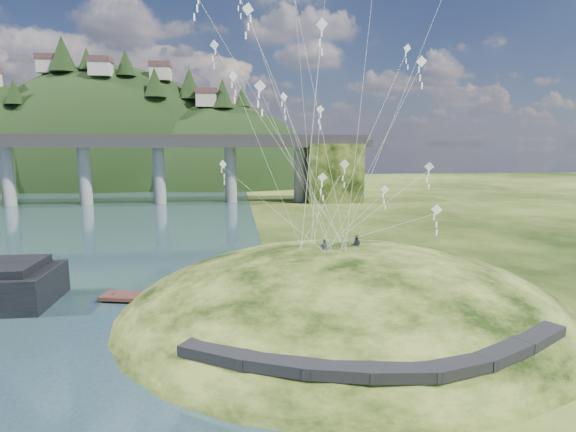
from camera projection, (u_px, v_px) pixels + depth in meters
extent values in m
plane|color=black|center=(243.00, 327.00, 32.13)|extent=(320.00, 320.00, 0.00)
ellipsoid|color=black|center=(345.00, 330.00, 35.29)|extent=(36.00, 32.00, 13.00)
cube|color=black|center=(217.00, 352.00, 23.79)|extent=(4.32, 3.62, 0.71)
cube|color=black|center=(276.00, 362.00, 22.52)|extent=(4.10, 2.97, 0.61)
cube|color=black|center=(340.00, 369.00, 21.90)|extent=(3.85, 2.37, 0.62)
cube|color=black|center=(402.00, 370.00, 21.83)|extent=(3.62, 1.83, 0.66)
cube|color=black|center=(458.00, 365.00, 22.38)|extent=(3.82, 2.27, 0.68)
cube|color=black|center=(503.00, 351.00, 23.66)|extent=(4.11, 2.97, 0.71)
cube|color=black|center=(536.00, 335.00, 25.53)|extent=(4.26, 3.43, 0.66)
cube|color=#2D2B2B|center=(1.00, 137.00, 96.66)|extent=(160.00, 0.40, 1.20)
cylinder|color=gray|center=(7.00, 175.00, 94.00)|extent=(2.60, 2.60, 13.00)
cylinder|color=gray|center=(85.00, 174.00, 95.86)|extent=(2.60, 2.60, 13.00)
cylinder|color=gray|center=(159.00, 174.00, 97.72)|extent=(2.60, 2.60, 13.00)
cylinder|color=gray|center=(231.00, 173.00, 99.58)|extent=(2.60, 2.60, 13.00)
cylinder|color=gray|center=(300.00, 173.00, 101.44)|extent=(2.60, 2.60, 13.00)
cube|color=black|center=(332.00, 173.00, 102.34)|extent=(12.00, 11.00, 13.00)
ellipsoid|color=black|center=(116.00, 201.00, 151.76)|extent=(96.00, 68.00, 88.00)
ellipsoid|color=black|center=(220.00, 214.00, 148.76)|extent=(76.00, 56.00, 72.00)
cone|color=black|center=(14.00, 92.00, 124.57)|extent=(5.29, 5.29, 6.96)
cone|color=black|center=(62.00, 54.00, 132.25)|extent=(8.01, 8.01, 10.54)
cone|color=black|center=(87.00, 59.00, 132.76)|extent=(4.97, 4.97, 6.54)
cone|color=black|center=(125.00, 63.00, 132.34)|extent=(5.83, 5.83, 7.67)
cone|color=black|center=(155.00, 82.00, 129.52)|extent=(6.47, 6.47, 8.51)
cone|color=black|center=(189.00, 83.00, 137.29)|extent=(7.13, 7.13, 9.38)
cone|color=black|center=(223.00, 93.00, 134.18)|extent=(6.56, 6.56, 8.63)
cone|color=black|center=(242.00, 96.00, 140.40)|extent=(4.88, 4.88, 6.42)
cube|color=beige|center=(49.00, 67.00, 135.46)|extent=(6.00, 5.00, 4.00)
cube|color=brown|center=(49.00, 57.00, 135.03)|extent=(6.40, 5.40, 1.60)
cube|color=beige|center=(101.00, 69.00, 129.93)|extent=(6.00, 5.00, 4.00)
cube|color=brown|center=(100.00, 60.00, 129.50)|extent=(6.40, 5.40, 1.60)
cube|color=beige|center=(161.00, 74.00, 137.74)|extent=(6.00, 5.00, 4.00)
cube|color=brown|center=(160.00, 65.00, 137.31)|extent=(6.40, 5.40, 1.60)
cube|color=beige|center=(206.00, 100.00, 134.86)|extent=(6.00, 5.00, 4.00)
cube|color=brown|center=(206.00, 91.00, 134.43)|extent=(6.40, 5.40, 1.60)
cube|color=#381C17|center=(174.00, 298.00, 36.90)|extent=(12.46, 4.76, 0.31)
cylinder|color=#381C17|center=(114.00, 298.00, 37.53)|extent=(0.26, 0.26, 0.88)
cylinder|color=#381C17|center=(144.00, 299.00, 37.23)|extent=(0.26, 0.26, 0.88)
cylinder|color=#381C17|center=(175.00, 301.00, 36.94)|extent=(0.26, 0.26, 0.88)
cylinder|color=#381C17|center=(206.00, 302.00, 36.64)|extent=(0.26, 0.26, 0.88)
cylinder|color=#381C17|center=(237.00, 303.00, 36.34)|extent=(0.26, 0.26, 0.88)
imported|color=#23272F|center=(324.00, 239.00, 34.20)|extent=(0.65, 0.48, 1.62)
imported|color=#23272F|center=(356.00, 235.00, 35.64)|extent=(0.96, 0.84, 1.66)
cube|color=white|center=(322.00, 177.00, 37.16)|extent=(0.81, 0.27, 0.79)
cube|color=white|center=(322.00, 184.00, 37.25)|extent=(0.11, 0.05, 0.47)
cube|color=white|center=(322.00, 191.00, 37.34)|extent=(0.11, 0.05, 0.47)
cube|color=white|center=(322.00, 198.00, 37.43)|extent=(0.11, 0.05, 0.47)
cube|color=white|center=(407.00, 48.00, 38.76)|extent=(0.72, 0.23, 0.71)
cube|color=white|center=(407.00, 54.00, 38.84)|extent=(0.09, 0.06, 0.42)
cube|color=white|center=(407.00, 61.00, 38.92)|extent=(0.09, 0.06, 0.42)
cube|color=white|center=(407.00, 67.00, 39.00)|extent=(0.09, 0.06, 0.42)
cube|color=white|center=(223.00, 164.00, 41.20)|extent=(0.66, 0.50, 0.78)
cube|color=white|center=(223.00, 170.00, 41.28)|extent=(0.10, 0.06, 0.45)
cube|color=white|center=(223.00, 176.00, 41.37)|extent=(0.10, 0.06, 0.45)
cube|color=white|center=(223.00, 182.00, 41.46)|extent=(0.10, 0.06, 0.45)
cube|color=white|center=(284.00, 97.00, 34.06)|extent=(0.47, 0.59, 0.69)
cube|color=white|center=(284.00, 104.00, 34.14)|extent=(0.09, 0.07, 0.42)
cube|color=white|center=(284.00, 111.00, 34.22)|extent=(0.09, 0.07, 0.42)
cube|color=white|center=(284.00, 117.00, 34.30)|extent=(0.09, 0.07, 0.42)
cube|color=white|center=(260.00, 86.00, 24.37)|extent=(0.67, 0.19, 0.65)
cube|color=white|center=(260.00, 95.00, 24.44)|extent=(0.09, 0.03, 0.38)
cube|color=white|center=(260.00, 104.00, 24.52)|extent=(0.09, 0.03, 0.38)
cube|color=white|center=(260.00, 113.00, 24.59)|extent=(0.09, 0.03, 0.38)
cube|color=white|center=(240.00, 2.00, 34.36)|extent=(0.09, 0.07, 0.41)
cube|color=white|center=(240.00, 9.00, 34.44)|extent=(0.09, 0.07, 0.41)
cube|color=white|center=(240.00, 15.00, 34.52)|extent=(0.09, 0.07, 0.41)
cube|color=white|center=(345.00, 164.00, 39.39)|extent=(0.83, 0.30, 0.84)
cube|color=white|center=(344.00, 171.00, 39.48)|extent=(0.11, 0.03, 0.50)
cube|color=white|center=(344.00, 178.00, 39.58)|extent=(0.11, 0.03, 0.50)
cube|color=white|center=(344.00, 185.00, 39.67)|extent=(0.11, 0.03, 0.50)
cube|color=white|center=(429.00, 167.00, 36.24)|extent=(0.74, 0.28, 0.75)
cube|color=white|center=(429.00, 173.00, 36.32)|extent=(0.10, 0.02, 0.44)
cube|color=white|center=(429.00, 180.00, 36.41)|extent=(0.10, 0.02, 0.44)
cube|color=white|center=(428.00, 187.00, 36.50)|extent=(0.10, 0.02, 0.44)
cube|color=white|center=(248.00, 9.00, 26.72)|extent=(0.71, 0.25, 0.69)
cube|color=white|center=(248.00, 18.00, 26.80)|extent=(0.09, 0.07, 0.42)
cube|color=white|center=(248.00, 27.00, 26.88)|extent=(0.09, 0.07, 0.42)
cube|color=white|center=(248.00, 36.00, 26.96)|extent=(0.09, 0.07, 0.42)
cube|color=white|center=(196.00, 0.00, 28.57)|extent=(0.09, 0.07, 0.45)
cube|color=white|center=(196.00, 9.00, 28.66)|extent=(0.09, 0.07, 0.45)
cube|color=white|center=(197.00, 18.00, 28.74)|extent=(0.09, 0.07, 0.45)
cube|color=white|center=(214.00, 45.00, 37.09)|extent=(0.73, 0.38, 0.77)
cube|color=white|center=(214.00, 52.00, 37.18)|extent=(0.10, 0.04, 0.46)
cube|color=white|center=(215.00, 59.00, 37.27)|extent=(0.10, 0.04, 0.46)
cube|color=white|center=(215.00, 66.00, 37.36)|extent=(0.10, 0.04, 0.46)
cube|color=white|center=(320.00, 109.00, 39.78)|extent=(0.75, 0.25, 0.72)
cube|color=white|center=(320.00, 115.00, 39.86)|extent=(0.10, 0.05, 0.43)
cube|color=white|center=(320.00, 121.00, 39.94)|extent=(0.10, 0.05, 0.43)
cube|color=white|center=(320.00, 127.00, 40.03)|extent=(0.10, 0.05, 0.43)
cube|color=white|center=(322.00, 24.00, 29.78)|extent=(0.73, 0.45, 0.80)
cube|color=white|center=(322.00, 34.00, 29.87)|extent=(0.11, 0.05, 0.47)
cube|color=white|center=(322.00, 43.00, 29.96)|extent=(0.11, 0.05, 0.47)
cube|color=white|center=(322.00, 52.00, 30.06)|extent=(0.11, 0.05, 0.47)
cube|color=white|center=(233.00, 76.00, 29.49)|extent=(0.56, 0.50, 0.70)
cube|color=white|center=(233.00, 84.00, 29.57)|extent=(0.09, 0.06, 0.41)
cube|color=white|center=(234.00, 92.00, 29.65)|extent=(0.09, 0.06, 0.41)
cube|color=white|center=(234.00, 100.00, 29.73)|extent=(0.09, 0.06, 0.41)
cube|color=white|center=(385.00, 190.00, 44.19)|extent=(0.70, 0.55, 0.82)
cube|color=white|center=(385.00, 196.00, 44.28)|extent=(0.11, 0.06, 0.49)
cube|color=white|center=(384.00, 202.00, 44.38)|extent=(0.11, 0.06, 0.49)
cube|color=white|center=(384.00, 208.00, 44.47)|extent=(0.11, 0.06, 0.49)
cube|color=white|center=(437.00, 210.00, 32.29)|extent=(0.67, 0.49, 0.77)
cube|color=white|center=(436.00, 217.00, 32.38)|extent=(0.10, 0.05, 0.46)
cube|color=white|center=(436.00, 225.00, 32.47)|extent=(0.10, 0.05, 0.46)
cube|color=white|center=(435.00, 233.00, 32.55)|extent=(0.10, 0.05, 0.46)
cube|color=white|center=(421.00, 61.00, 29.82)|extent=(0.54, 0.55, 0.72)
cube|color=white|center=(421.00, 70.00, 29.90)|extent=(0.09, 0.07, 0.42)
cube|color=white|center=(421.00, 78.00, 29.98)|extent=(0.09, 0.07, 0.42)
cube|color=white|center=(420.00, 86.00, 30.06)|extent=(0.09, 0.07, 0.42)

